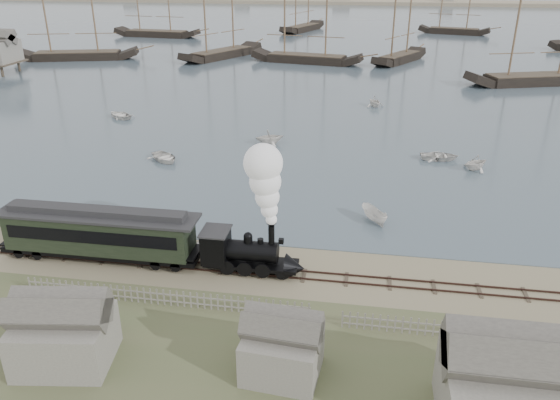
# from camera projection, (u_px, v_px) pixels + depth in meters

# --- Properties ---
(ground) EXTENTS (600.00, 600.00, 0.00)m
(ground) POSITION_uv_depth(u_px,v_px,m) (281.00, 260.00, 40.88)
(ground) COLOR gray
(ground) RESTS_ON ground
(harbor_water) EXTENTS (600.00, 336.00, 0.06)m
(harbor_water) POSITION_uv_depth(u_px,v_px,m) (356.00, 21.00, 194.17)
(harbor_water) COLOR #445462
(harbor_water) RESTS_ON ground
(rail_track) EXTENTS (120.00, 1.80, 0.16)m
(rail_track) POSITION_uv_depth(u_px,v_px,m) (276.00, 273.00, 39.06)
(rail_track) COLOR #36221D
(rail_track) RESTS_ON ground
(picket_fence_west) EXTENTS (19.00, 0.10, 1.20)m
(picket_fence_west) POSITION_uv_depth(u_px,v_px,m) (165.00, 305.00, 35.52)
(picket_fence_west) COLOR slate
(picket_fence_west) RESTS_ON ground
(picket_fence_east) EXTENTS (15.00, 0.10, 1.20)m
(picket_fence_east) POSITION_uv_depth(u_px,v_px,m) (469.00, 340.00, 32.30)
(picket_fence_east) COLOR slate
(picket_fence_east) RESTS_ON ground
(shed_left) EXTENTS (5.00, 4.00, 4.10)m
(shed_left) POSITION_uv_depth(u_px,v_px,m) (69.00, 361.00, 30.62)
(shed_left) COLOR slate
(shed_left) RESTS_ON ground
(shed_mid) EXTENTS (4.00, 3.50, 3.60)m
(shed_mid) POSITION_uv_depth(u_px,v_px,m) (282.00, 372.00, 29.77)
(shed_mid) COLOR slate
(shed_mid) RESTS_ON ground
(far_spit) EXTENTS (500.00, 20.00, 1.80)m
(far_spit) POSITION_uv_depth(u_px,v_px,m) (362.00, 4.00, 266.32)
(far_spit) COLOR tan
(far_spit) RESTS_ON ground
(locomotive) EXTENTS (7.38, 2.76, 9.21)m
(locomotive) POSITION_uv_depth(u_px,v_px,m) (261.00, 219.00, 37.51)
(locomotive) COLOR black
(locomotive) RESTS_ON ground
(passenger_coach) EXTENTS (14.98, 2.89, 3.64)m
(passenger_coach) POSITION_uv_depth(u_px,v_px,m) (99.00, 232.00, 40.08)
(passenger_coach) COLOR black
(passenger_coach) RESTS_ON ground
(beached_dinghy) EXTENTS (4.09, 4.62, 0.79)m
(beached_dinghy) POSITION_uv_depth(u_px,v_px,m) (215.00, 250.00, 41.45)
(beached_dinghy) COLOR white
(beached_dinghy) RESTS_ON ground
(rowboat_0) EXTENTS (5.08, 5.16, 0.88)m
(rowboat_0) POSITION_uv_depth(u_px,v_px,m) (164.00, 157.00, 60.37)
(rowboat_0) COLOR white
(rowboat_0) RESTS_ON harbor_water
(rowboat_1) EXTENTS (4.14, 4.37, 1.82)m
(rowboat_1) POSITION_uv_depth(u_px,v_px,m) (269.00, 137.00, 65.67)
(rowboat_1) COLOR white
(rowboat_1) RESTS_ON harbor_water
(rowboat_2) EXTENTS (3.23, 2.81, 1.21)m
(rowboat_2) POSITION_uv_depth(u_px,v_px,m) (374.00, 215.00, 46.39)
(rowboat_2) COLOR white
(rowboat_2) RESTS_ON harbor_water
(rowboat_3) EXTENTS (3.25, 4.36, 0.87)m
(rowboat_3) POSITION_uv_depth(u_px,v_px,m) (439.00, 156.00, 60.76)
(rowboat_3) COLOR white
(rowboat_3) RESTS_ON harbor_water
(rowboat_4) EXTENTS (4.04, 4.11, 1.64)m
(rowboat_4) POSITION_uv_depth(u_px,v_px,m) (476.00, 162.00, 57.75)
(rowboat_4) COLOR white
(rowboat_4) RESTS_ON harbor_water
(rowboat_6) EXTENTS (4.80, 5.16, 0.87)m
(rowboat_6) POSITION_uv_depth(u_px,v_px,m) (120.00, 115.00, 76.73)
(rowboat_6) COLOR white
(rowboat_6) RESTS_ON harbor_water
(rowboat_7) EXTENTS (4.02, 3.86, 1.63)m
(rowboat_7) POSITION_uv_depth(u_px,v_px,m) (375.00, 101.00, 82.27)
(rowboat_7) COLOR white
(rowboat_7) RESTS_ON harbor_water
(schooner_0) EXTENTS (26.76, 12.92, 20.00)m
(schooner_0) POSITION_uv_depth(u_px,v_px,m) (71.00, 12.00, 116.91)
(schooner_0) COLOR black
(schooner_0) RESTS_ON harbor_water
(schooner_1) EXTENTS (15.46, 22.82, 20.00)m
(schooner_1) POSITION_uv_depth(u_px,v_px,m) (220.00, 11.00, 118.92)
(schooner_1) COLOR black
(schooner_1) RESTS_ON harbor_water
(schooner_2) EXTENTS (24.36, 9.75, 20.00)m
(schooner_2) POSITION_uv_depth(u_px,v_px,m) (307.00, 14.00, 113.11)
(schooner_2) COLOR black
(schooner_2) RESTS_ON harbor_water
(schooner_3) EXTENTS (12.82, 18.59, 20.00)m
(schooner_3) POSITION_uv_depth(u_px,v_px,m) (403.00, 13.00, 113.71)
(schooner_3) COLOR black
(schooner_3) RESTS_ON harbor_water
(schooner_4) EXTENTS (25.63, 13.33, 20.00)m
(schooner_4) POSITION_uv_depth(u_px,v_px,m) (545.00, 26.00, 93.28)
(schooner_4) COLOR black
(schooner_4) RESTS_ON harbor_water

